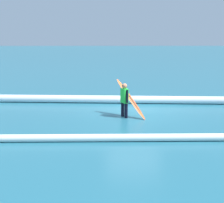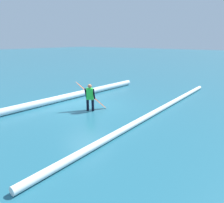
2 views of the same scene
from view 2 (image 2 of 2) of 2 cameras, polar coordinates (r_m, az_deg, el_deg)
name	(u,v)px [view 2 (image 2 of 2)]	position (r m, az deg, el deg)	size (l,w,h in m)	color
ground_plane	(86,106)	(12.58, -6.82, -1.21)	(162.78, 162.78, 0.00)	#236479
surfer	(90,96)	(11.52, -5.78, 1.39)	(0.34, 0.57, 1.46)	black
surfboard	(91,95)	(11.81, -5.40, 1.59)	(1.33, 1.35, 1.57)	#E55926
wave_crest_foreground	(30,106)	(12.76, -20.67, -1.00)	(0.39, 0.39, 17.91)	white
wave_crest_midground	(155,112)	(11.25, 11.12, -2.82)	(0.25, 0.25, 15.10)	white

